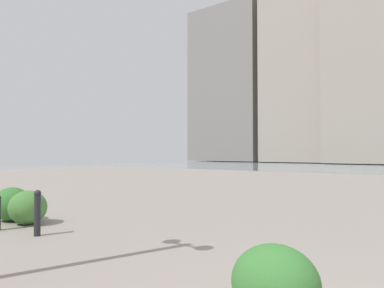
% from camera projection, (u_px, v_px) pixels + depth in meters
% --- Properties ---
extents(building_slab, '(11.67, 13.43, 30.52)m').
position_uv_depth(building_slab, '(367.00, 79.00, 58.65)').
color(building_slab, '#9E9384').
rests_on(building_slab, ground).
extents(building_annex, '(12.84, 11.99, 35.43)m').
position_uv_depth(building_annex, '(302.00, 70.00, 67.26)').
color(building_annex, '#9E9384').
rests_on(building_annex, ground).
extents(building_highrise, '(16.16, 12.48, 33.25)m').
position_uv_depth(building_highrise, '(233.00, 87.00, 77.93)').
color(building_highrise, gray).
rests_on(building_highrise, ground).
extents(bollard_near, '(0.13, 0.13, 0.87)m').
position_uv_depth(bollard_near, '(37.00, 212.00, 6.59)').
color(bollard_near, '#232328').
rests_on(bollard_near, ground).
extents(shrub_low, '(0.87, 0.79, 0.74)m').
position_uv_depth(shrub_low, '(28.00, 207.00, 7.67)').
color(shrub_low, '#477F38').
rests_on(shrub_low, ground).
extents(shrub_round, '(0.84, 0.75, 0.71)m').
position_uv_depth(shrub_round, '(275.00, 283.00, 3.23)').
color(shrub_round, '#387533').
rests_on(shrub_round, ground).
extents(shrub_wide, '(0.91, 0.82, 0.78)m').
position_uv_depth(shrub_wide, '(12.00, 204.00, 8.06)').
color(shrub_wide, '#387533').
rests_on(shrub_wide, ground).
extents(shrub_tall, '(0.61, 0.55, 0.52)m').
position_uv_depth(shrub_tall, '(277.00, 281.00, 3.54)').
color(shrub_tall, '#387533').
rests_on(shrub_tall, ground).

